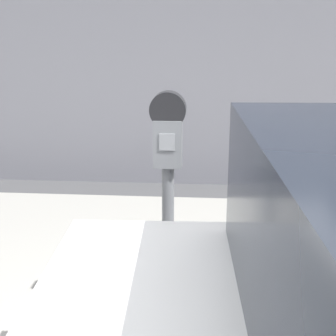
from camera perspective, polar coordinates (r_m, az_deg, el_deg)
sidewalk at (r=4.42m, az=-1.99°, el=-10.41°), size 24.00×2.80×0.12m
building_facade at (r=6.39m, az=0.36°, el=18.22°), size 24.00×0.30×4.52m
parking_meter at (r=2.83m, az=-0.00°, el=-1.11°), size 0.21×0.14×1.59m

